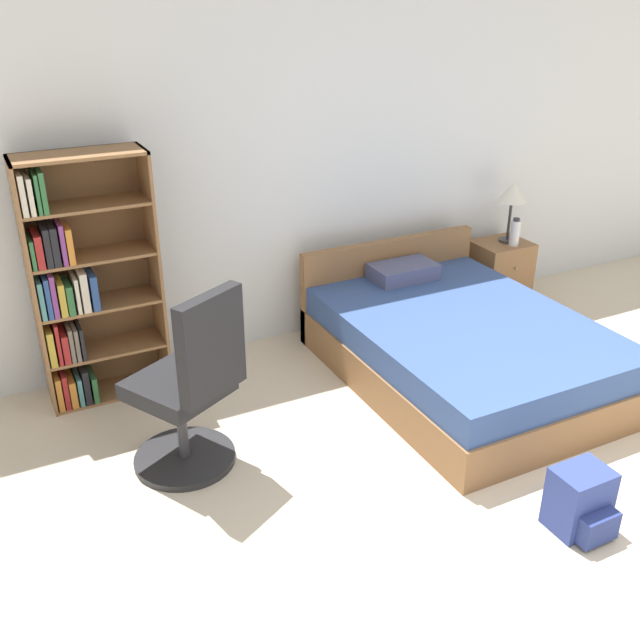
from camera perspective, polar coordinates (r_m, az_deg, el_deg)
wall_back at (r=5.48m, az=1.06°, el=12.19°), size 9.00×0.06×2.60m
bookshelf at (r=4.79m, az=-18.63°, el=2.49°), size 0.79×0.33×1.64m
bed at (r=5.11m, az=10.93°, el=-1.92°), size 1.52×2.08×0.73m
office_chair at (r=4.03m, az=-10.31°, el=-5.72°), size 0.67×0.71×1.14m
nightstand at (r=6.35m, az=14.11°, el=3.65°), size 0.46×0.41×0.56m
table_lamp at (r=6.17m, az=15.14°, el=9.69°), size 0.25×0.25×0.51m
water_bottle at (r=6.17m, az=15.33°, el=6.77°), size 0.08×0.08×0.23m
backpack_blue at (r=3.97m, az=20.15°, el=-13.50°), size 0.29×0.30×0.35m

